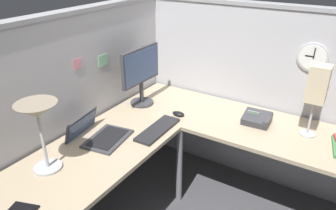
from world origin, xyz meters
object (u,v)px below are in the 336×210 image
(monitor, at_px, (141,72))
(desk_lamp_dome, at_px, (38,116))
(office_phone, at_px, (258,119))
(computer_mouse, at_px, (178,114))
(keyboard, at_px, (157,130))
(laptop, at_px, (96,134))
(cell_phone, at_px, (24,208))
(wall_clock, at_px, (313,57))
(desk_lamp_paper, at_px, (318,86))

(monitor, distance_m, desk_lamp_dome, 1.07)
(monitor, xyz_separation_m, office_phone, (0.18, -0.97, -0.26))
(computer_mouse, distance_m, desk_lamp_dome, 1.14)
(monitor, bearing_deg, keyboard, -130.84)
(monitor, bearing_deg, laptop, -175.32)
(laptop, distance_m, office_phone, 1.23)
(monitor, bearing_deg, office_phone, -79.38)
(desk_lamp_dome, bearing_deg, office_phone, -36.31)
(monitor, relative_size, office_phone, 2.32)
(office_phone, bearing_deg, monitor, 100.62)
(monitor, bearing_deg, cell_phone, -170.27)
(monitor, xyz_separation_m, cell_phone, (-1.36, -0.23, -0.29))
(cell_phone, distance_m, wall_clock, 2.16)
(office_phone, bearing_deg, keyboard, 130.63)
(desk_lamp_dome, xyz_separation_m, cell_phone, (-0.30, -0.18, -0.36))
(desk_lamp_dome, relative_size, office_phone, 2.07)
(desk_lamp_paper, bearing_deg, laptop, 123.14)
(keyboard, xyz_separation_m, computer_mouse, (0.30, -0.01, 0.01))
(laptop, distance_m, wall_clock, 1.70)
(desk_lamp_paper, height_order, wall_clock, wall_clock)
(cell_phone, relative_size, wall_clock, 0.65)
(keyboard, bearing_deg, wall_clock, -47.26)
(wall_clock, bearing_deg, keyboard, 133.83)
(laptop, distance_m, desk_lamp_dome, 0.55)
(cell_phone, bearing_deg, monitor, -9.28)
(monitor, height_order, office_phone, monitor)
(desk_lamp_dome, bearing_deg, laptop, 0.69)
(office_phone, bearing_deg, desk_lamp_dome, 143.69)
(desk_lamp_dome, distance_m, office_phone, 1.58)
(computer_mouse, relative_size, office_phone, 0.48)
(cell_phone, relative_size, desk_lamp_paper, 0.27)
(office_phone, bearing_deg, desk_lamp_paper, -85.65)
(monitor, relative_size, computer_mouse, 4.81)
(wall_clock, bearing_deg, desk_lamp_paper, -160.29)
(computer_mouse, height_order, wall_clock, wall_clock)
(monitor, height_order, laptop, monitor)
(computer_mouse, xyz_separation_m, desk_lamp_paper, (0.24, -0.95, 0.37))
(keyboard, bearing_deg, desk_lamp_paper, -61.82)
(computer_mouse, bearing_deg, monitor, 85.72)
(desk_lamp_dome, relative_size, wall_clock, 2.02)
(keyboard, bearing_deg, monitor, 48.08)
(desk_lamp_paper, bearing_deg, cell_phone, 144.98)
(keyboard, xyz_separation_m, office_phone, (0.51, -0.59, 0.03))
(laptop, relative_size, wall_clock, 1.95)
(office_phone, distance_m, desk_lamp_paper, 0.50)
(monitor, distance_m, wall_clock, 1.34)
(laptop, height_order, desk_lamp_dome, desk_lamp_dome)
(office_phone, bearing_deg, wall_clock, -40.05)
(cell_phone, distance_m, desk_lamp_paper, 1.96)
(monitor, height_order, cell_phone, monitor)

